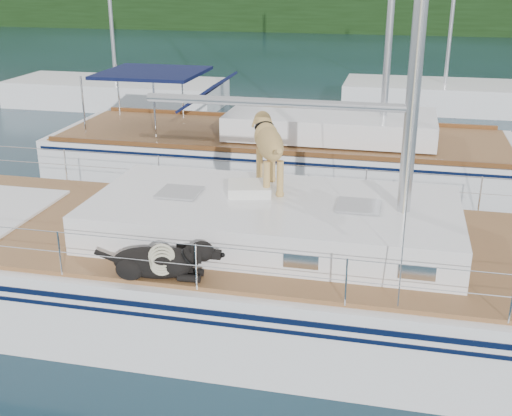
# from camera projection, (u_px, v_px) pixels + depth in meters

# --- Properties ---
(ground) EXTENTS (120.00, 120.00, 0.00)m
(ground) POSITION_uv_depth(u_px,v_px,m) (222.00, 307.00, 9.89)
(ground) COLOR black
(ground) RESTS_ON ground
(shore_bank) EXTENTS (92.00, 1.00, 1.20)m
(shore_bank) POSITION_uv_depth(u_px,v_px,m) (375.00, 24.00, 51.85)
(shore_bank) COLOR #595147
(shore_bank) RESTS_ON ground
(main_sailboat) EXTENTS (12.00, 3.80, 14.01)m
(main_sailboat) POSITION_uv_depth(u_px,v_px,m) (227.00, 268.00, 9.63)
(main_sailboat) COLOR white
(main_sailboat) RESTS_ON ground
(neighbor_sailboat) EXTENTS (11.00, 3.50, 13.30)m
(neighbor_sailboat) POSITION_uv_depth(u_px,v_px,m) (285.00, 155.00, 15.60)
(neighbor_sailboat) COLOR white
(neighbor_sailboat) RESTS_ON ground
(bg_boat_west) EXTENTS (8.00, 3.00, 11.65)m
(bg_boat_west) POSITION_uv_depth(u_px,v_px,m) (117.00, 93.00, 24.16)
(bg_boat_west) COLOR white
(bg_boat_west) RESTS_ON ground
(bg_boat_center) EXTENTS (7.20, 3.00, 11.65)m
(bg_boat_center) POSITION_uv_depth(u_px,v_px,m) (444.00, 97.00, 23.52)
(bg_boat_center) COLOR white
(bg_boat_center) RESTS_ON ground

